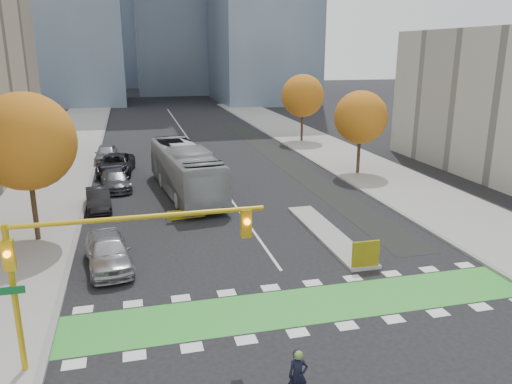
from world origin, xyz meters
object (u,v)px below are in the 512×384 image
parked_car_e (106,154)px  parked_car_b (98,199)px  tree_east_near (361,117)px  parked_car_d (116,164)px  tree_east_far (303,96)px  bus (185,170)px  parked_car_c (116,180)px  parked_car_a (108,251)px  hazard_board (366,254)px  traffic_signal_west (96,252)px  tree_west (26,142)px

parked_car_e → parked_car_b: bearing=-86.9°
tree_east_near → parked_car_d: bearing=165.6°
tree_east_near → parked_car_e: (-21.00, 10.14, -4.03)m
tree_east_far → bus: (-15.42, -18.44, -3.45)m
parked_car_b → parked_car_c: 5.10m
tree_east_far → parked_car_a: size_ratio=1.53×
parked_car_a → parked_car_c: (0.09, 14.71, -0.15)m
parked_car_a → hazard_board: bearing=-22.5°
hazard_board → tree_east_near: (8.00, 17.80, 4.06)m
hazard_board → parked_car_a: (-12.08, 3.23, 0.05)m
parked_car_b → parked_car_d: size_ratio=0.72×
parked_car_d → parked_car_e: (-0.96, 5.00, 0.00)m
hazard_board → traffic_signal_west: bearing=-158.5°
hazard_board → parked_car_d: bearing=117.7°
hazard_board → tree_east_far: bearing=75.9°
hazard_board → parked_car_d: parked_car_d is taller
parked_car_b → tree_west: bearing=-125.4°
traffic_signal_west → hazard_board: bearing=21.5°
hazard_board → bus: 16.88m
traffic_signal_west → parked_car_c: bearing=90.1°
tree_east_near → traffic_signal_west: (-19.93, -22.51, -0.83)m
tree_east_near → parked_car_a: tree_east_near is taller
tree_west → tree_east_near: 26.01m
tree_east_near → tree_east_far: size_ratio=0.92×
tree_west → tree_east_far: bearing=46.7°
tree_west → parked_car_a: tree_west is taller
tree_east_near → parked_car_a: (-20.08, -14.57, -4.01)m
parked_car_b → parked_car_e: size_ratio=0.89×
parked_car_c → parked_car_d: 5.00m
hazard_board → tree_east_far: size_ratio=0.18×
tree_west → parked_car_e: (3.00, 20.14, -4.78)m
tree_west → parked_car_c: (4.01, 10.14, -4.92)m
hazard_board → parked_car_d: (-12.04, 22.94, 0.03)m
parked_car_a → parked_car_c: 14.71m
parked_car_d → tree_west: bearing=-98.2°
parked_car_d → parked_car_a: bearing=-83.7°
hazard_board → tree_west: (-16.00, 7.80, 4.82)m
tree_east_near → traffic_signal_west: 30.08m
bus → parked_car_a: bearing=-119.4°
tree_west → traffic_signal_west: size_ratio=0.96×
bus → parked_car_c: size_ratio=2.66×
parked_car_a → parked_car_c: bearing=82.1°
tree_east_near → bus: tree_east_near is taller
parked_car_a → parked_car_e: size_ratio=1.03×
tree_east_far → parked_car_d: bearing=-152.1°
tree_west → tree_east_far: (24.50, 26.00, -0.38)m
tree_west → tree_east_near: bearing=22.6°
tree_east_near → parked_car_e: tree_east_near is taller
tree_west → parked_car_b: tree_west is taller
traffic_signal_west → parked_car_b: bearing=93.5°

